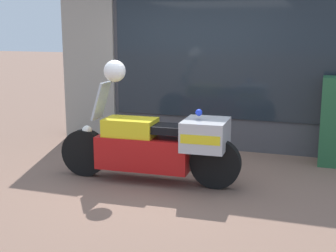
% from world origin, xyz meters
% --- Properties ---
extents(ground_plane, '(60.00, 60.00, 0.00)m').
position_xyz_m(ground_plane, '(0.00, 0.00, 0.00)').
color(ground_plane, '#7A5B4C').
extents(shop_building, '(5.24, 0.55, 3.34)m').
position_xyz_m(shop_building, '(-0.42, 2.00, 1.68)').
color(shop_building, '#424247').
rests_on(shop_building, ground).
extents(window_display, '(3.77, 0.30, 2.11)m').
position_xyz_m(window_display, '(0.43, 2.03, 0.50)').
color(window_display, slate).
rests_on(window_display, ground).
extents(paramedic_motorcycle, '(2.52, 0.67, 1.34)m').
position_xyz_m(paramedic_motorcycle, '(-0.03, -0.18, 0.52)').
color(paramedic_motorcycle, black).
rests_on(paramedic_motorcycle, ground).
extents(white_helmet, '(0.29, 0.29, 0.29)m').
position_xyz_m(white_helmet, '(-0.64, -0.21, 1.48)').
color(white_helmet, white).
rests_on(white_helmet, paramedic_motorcycle).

